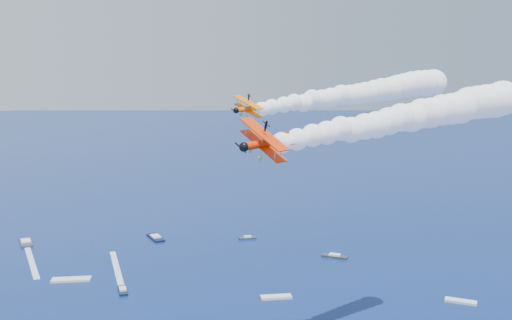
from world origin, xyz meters
TOP-DOWN VIEW (x-y plane):
  - biplane_lead at (13.30, 30.19)m, footprint 7.98×9.49m
  - biplane_trail at (-2.26, -0.22)m, footprint 8.91×10.86m
  - smoke_trail_lead at (42.16, 33.05)m, footprint 59.09×17.29m
  - smoke_trail_trail at (26.62, 2.34)m, footprint 59.03×16.16m
  - spectator_boats at (-11.71, 118.79)m, footprint 213.22×175.25m
  - boat_wakes at (-19.22, 110.61)m, footprint 94.99×121.39m

SIDE VIEW (x-z plane):
  - boat_wakes at x=-19.22m, z-range 0.01..0.05m
  - spectator_boats at x=-11.71m, z-range 0.00..0.70m
  - biplane_trail at x=-2.26m, z-range 52.54..61.51m
  - smoke_trail_trail at x=26.62m, z-range 53.78..64.67m
  - biplane_lead at x=13.30m, z-range 55.77..63.01m
  - smoke_trail_lead at x=42.16m, z-range 56.15..67.03m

